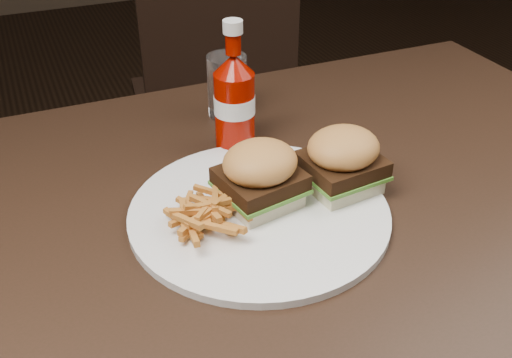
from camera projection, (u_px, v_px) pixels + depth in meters
name	position (u px, v px, depth m)	size (l,w,h in m)	color
dining_table	(277.00, 215.00, 0.80)	(1.20, 0.80, 0.04)	black
chair_far	(210.00, 104.00, 1.76)	(0.41, 0.41, 0.04)	black
plate	(259.00, 212.00, 0.76)	(0.33, 0.33, 0.01)	white
sandwich_half_a	(260.00, 196.00, 0.77)	(0.09, 0.08, 0.02)	#F4EDBB
sandwich_half_b	(340.00, 180.00, 0.80)	(0.09, 0.08, 0.02)	beige
fries_pile	(208.00, 209.00, 0.72)	(0.09, 0.09, 0.04)	#AE6D1E
ketchup_bottle	(235.00, 111.00, 0.88)	(0.06, 0.06, 0.12)	#850A00
tumbler	(227.00, 86.00, 0.97)	(0.06, 0.06, 0.10)	white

